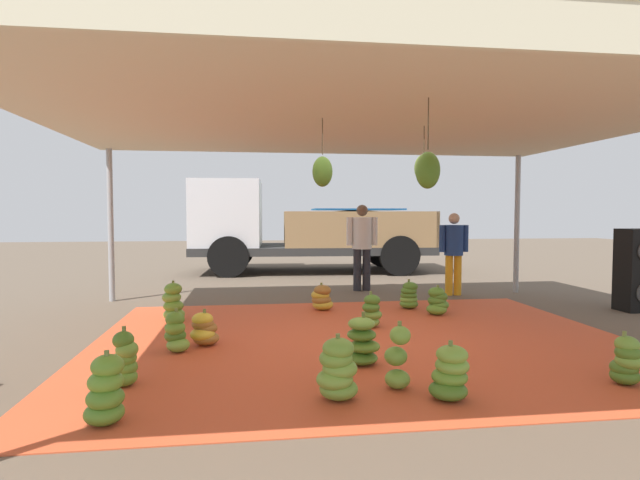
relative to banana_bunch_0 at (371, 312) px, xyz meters
name	(u,v)px	position (x,y,z in m)	size (l,w,h in m)	color
ground_plane	(327,299)	(-0.25, 2.36, -0.22)	(40.00, 40.00, 0.00)	brown
tarp_orange	(363,340)	(-0.25, -0.64, -0.21)	(6.48, 5.17, 0.01)	#D1512D
tent_canopy	(366,120)	(-0.25, -0.73, 2.43)	(8.00, 7.00, 2.74)	#9EA0A5
banana_bunch_0	(371,312)	(0.00, 0.00, 0.00)	(0.35, 0.36, 0.49)	#75A83D
banana_bunch_2	(626,362)	(1.74, -2.55, 0.00)	(0.34, 0.34, 0.49)	#477523
banana_bunch_3	(362,342)	(-0.48, -1.61, 0.01)	(0.42, 0.43, 0.54)	#518428
banana_bunch_4	(176,333)	(-2.44, -0.89, 0.00)	(0.34, 0.34, 0.49)	#75A83D
banana_bunch_5	(204,330)	(-2.16, -0.63, -0.03)	(0.42, 0.44, 0.42)	#996628
banana_bunch_6	(438,302)	(1.21, 0.72, -0.01)	(0.42, 0.41, 0.45)	#60932D
banana_bunch_7	(450,374)	(0.04, -2.65, 0.00)	(0.45, 0.46, 0.49)	#477523
banana_bunch_8	(322,298)	(-0.50, 1.30, -0.02)	(0.47, 0.45, 0.44)	gold
banana_bunch_9	(125,360)	(-2.72, -1.98, 0.03)	(0.32, 0.32, 0.54)	#60932D
banana_bunch_10	(398,360)	(-0.33, -2.36, 0.05)	(0.31, 0.32, 0.60)	#75A83D
banana_bunch_11	(173,303)	(-2.72, 0.81, 0.05)	(0.42, 0.41, 0.58)	#75A83D
banana_bunch_12	(337,371)	(-0.90, -2.56, 0.04)	(0.45, 0.44, 0.55)	#6B9E38
banana_bunch_13	(409,296)	(0.92, 1.24, -0.01)	(0.42, 0.42, 0.48)	#518428
banana_bunch_14	(105,392)	(-2.66, -2.81, 0.03)	(0.38, 0.39, 0.54)	#518428
cargo_truck_main	(300,228)	(-0.32, 6.74, 0.96)	(6.32, 2.67, 2.40)	#2D2D2D
worker_0	(362,241)	(0.59, 3.28, 0.79)	(0.63, 0.39, 1.72)	#26262D
worker_1	(454,247)	(2.19, 2.49, 0.69)	(0.57, 0.35, 1.56)	orange
speaker_stack	(636,270)	(4.44, 0.62, 0.44)	(0.50, 0.44, 1.31)	black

